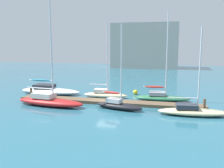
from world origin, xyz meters
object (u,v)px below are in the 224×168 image
sailboat_3 (118,104)px  sailboat_4 (162,96)px  sailboat_2 (105,94)px  harbor_building_distant (145,46)px  sailboat_0 (49,90)px  sailboat_5 (193,111)px  sailboat_1 (49,101)px  mooring_buoy_yellow (135,92)px

sailboat_3 → sailboat_4: size_ratio=0.83×
sailboat_2 → harbor_building_distant: bearing=88.2°
sailboat_0 → sailboat_4: bearing=-1.3°
sailboat_2 → harbor_building_distant: size_ratio=0.49×
sailboat_3 → sailboat_5: size_ratio=1.05×
sailboat_5 → harbor_building_distant: (-10.78, 51.61, 6.08)m
sailboat_3 → sailboat_5: (7.60, -0.52, -0.09)m
sailboat_4 → sailboat_3: bearing=-131.8°
sailboat_0 → sailboat_3: 12.65m
sailboat_1 → harbor_building_distant: (4.67, 51.57, 5.95)m
sailboat_0 → sailboat_2: 8.27m
sailboat_0 → harbor_building_distant: size_ratio=0.66×
sailboat_3 → sailboat_5: bearing=10.2°
sailboat_3 → harbor_building_distant: harbor_building_distant is taller
sailboat_4 → sailboat_5: bearing=-63.3°
sailboat_1 → sailboat_3: sailboat_1 is taller
mooring_buoy_yellow → harbor_building_distant: harbor_building_distant is taller
sailboat_2 → mooring_buoy_yellow: bearing=39.2°
sailboat_1 → mooring_buoy_yellow: bearing=52.2°
sailboat_4 → harbor_building_distant: size_ratio=0.55×
sailboat_5 → mooring_buoy_yellow: (-7.05, 8.86, -0.14)m
sailboat_4 → harbor_building_distant: (-7.52, 45.79, 6.01)m
sailboat_0 → sailboat_1: size_ratio=1.15×
sailboat_5 → sailboat_1: bearing=174.7°
sailboat_3 → harbor_building_distant: (-3.19, 51.09, 5.99)m
sailboat_0 → sailboat_2: (8.25, -0.56, -0.07)m
sailboat_3 → sailboat_4: sailboat_4 is taller
sailboat_2 → sailboat_4: sailboat_4 is taller
sailboat_0 → sailboat_5: bearing=-18.0°
sailboat_0 → sailboat_5: 19.86m
sailboat_1 → sailboat_3: bearing=9.2°
sailboat_0 → mooring_buoy_yellow: 12.05m
sailboat_0 → harbor_building_distant: (8.05, 45.28, 5.96)m
sailboat_1 → sailboat_2: 7.52m
sailboat_3 → harbor_building_distant: size_ratio=0.46×
mooring_buoy_yellow → harbor_building_distant: size_ratio=0.03×
sailboat_0 → sailboat_5: sailboat_0 is taller
sailboat_4 → mooring_buoy_yellow: size_ratio=16.14×
sailboat_2 → sailboat_4: (7.31, 0.05, 0.02)m
sailboat_5 → harbor_building_distant: harbor_building_distant is taller
sailboat_2 → sailboat_3: (2.98, -5.25, 0.04)m
sailboat_2 → harbor_building_distant: 46.24m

